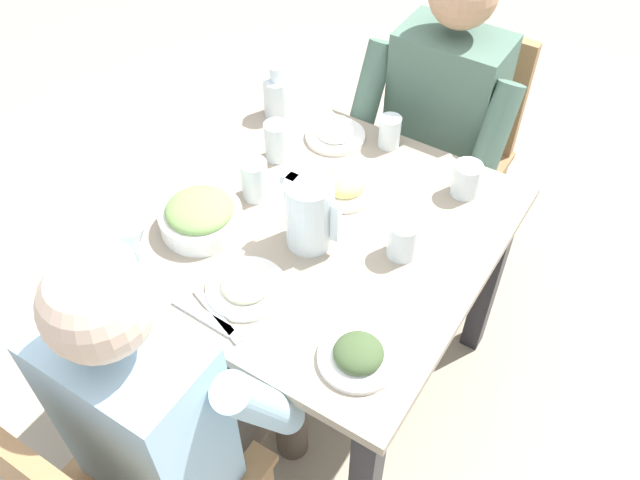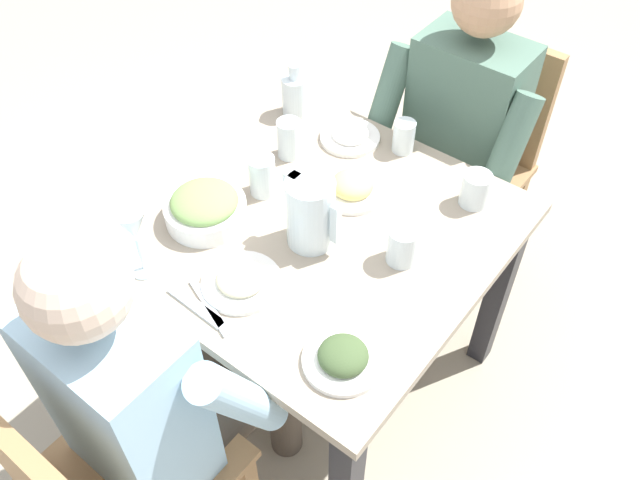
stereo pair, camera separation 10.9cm
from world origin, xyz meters
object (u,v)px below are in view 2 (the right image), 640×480
object	(u,v)px
chair_far	(471,151)
water_glass_by_pitcher	(289,139)
water_glass_far_right	(262,176)
diner_near	(162,385)
salad_bowl	(205,207)
plate_yoghurt	(350,136)
water_pitcher	(311,212)
wine_glass	(133,228)
plate_fries	(353,187)
plate_dolmas	(343,357)
water_glass_near_right	(404,137)
water_glass_far_left	(475,189)
plate_beans	(241,280)
diner_far	(446,147)
dining_table	(318,254)
water_glass_near_left	(403,245)
oil_carafe	(295,97)

from	to	relation	value
chair_far	water_glass_by_pitcher	size ratio (longest dim) A/B	7.60
water_glass_by_pitcher	water_glass_far_right	world-z (taller)	water_glass_by_pitcher
diner_near	water_glass_by_pitcher	size ratio (longest dim) A/B	10.18
salad_bowl	plate_yoghurt	size ratio (longest dim) A/B	1.20
water_pitcher	wine_glass	xyz separation A→B (m)	(-0.25, -0.32, 0.05)
plate_fries	water_glass_far_right	bearing A→B (deg)	-143.14
plate_dolmas	water_glass_near_right	world-z (taller)	water_glass_near_right
water_pitcher	water_glass_far_left	world-z (taller)	water_pitcher
plate_fries	water_glass_by_pitcher	distance (m)	0.24
chair_far	wine_glass	xyz separation A→B (m)	(-0.30, -1.13, 0.35)
plate_beans	plate_dolmas	size ratio (longest dim) A/B	1.08
diner_far	water_pitcher	xyz separation A→B (m)	(-0.05, -0.60, 0.16)
dining_table	water_glass_near_left	size ratio (longest dim) A/B	8.90
dining_table	plate_dolmas	world-z (taller)	plate_dolmas
water_glass_near_right	salad_bowl	bearing A→B (deg)	-114.09
plate_beans	water_glass_near_left	xyz separation A→B (m)	(0.25, 0.30, 0.04)
water_glass_near_left	plate_beans	bearing A→B (deg)	-130.31
plate_fries	diner_far	bearing A→B (deg)	80.76
plate_fries	oil_carafe	world-z (taller)	oil_carafe
plate_yoghurt	wine_glass	size ratio (longest dim) A/B	0.89
dining_table	water_glass_by_pitcher	size ratio (longest dim) A/B	7.77
water_glass_near_right	oil_carafe	xyz separation A→B (m)	(-0.36, -0.05, 0.01)
plate_beans	water_glass_by_pitcher	bearing A→B (deg)	116.26
chair_far	plate_yoghurt	xyz separation A→B (m)	(-0.21, -0.42, 0.23)
diner_near	water_glass_far_right	distance (m)	0.60
diner_far	chair_far	bearing A→B (deg)	90.00
wine_glass	oil_carafe	distance (m)	0.72
dining_table	oil_carafe	world-z (taller)	oil_carafe
plate_yoghurt	water_glass_far_left	world-z (taller)	water_glass_far_left
salad_bowl	oil_carafe	bearing A→B (deg)	102.69
water_glass_near_left	water_glass_far_right	size ratio (longest dim) A/B	0.88
diner_far	water_glass_by_pitcher	world-z (taller)	diner_far
water_pitcher	plate_dolmas	distance (m)	0.37
wine_glass	water_glass_near_right	bearing A→B (deg)	72.35
dining_table	water_glass_far_right	distance (m)	0.26
salad_bowl	plate_dolmas	xyz separation A→B (m)	(0.53, -0.13, -0.02)
water_pitcher	plate_dolmas	size ratio (longest dim) A/B	1.08
plate_yoghurt	plate_dolmas	xyz separation A→B (m)	(0.44, -0.62, 0.00)
diner_near	water_glass_far_left	xyz separation A→B (m)	(0.28, 0.86, 0.11)
salad_bowl	water_glass_far_left	distance (m)	0.70
plate_yoghurt	salad_bowl	bearing A→B (deg)	-101.19
water_glass_far_left	diner_far	bearing A→B (deg)	131.30
diner_near	chair_far	bearing A→B (deg)	86.89
diner_near	plate_dolmas	distance (m)	0.40
water_pitcher	oil_carafe	distance (m)	0.54
diner_far	plate_beans	distance (m)	0.82
water_glass_by_pitcher	plate_yoghurt	bearing A→B (deg)	59.71
chair_far	water_glass_by_pitcher	xyz separation A→B (m)	(-0.30, -0.59, 0.27)
water_glass_near_right	oil_carafe	distance (m)	0.36
plate_beans	plate_dolmas	bearing A→B (deg)	-4.55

